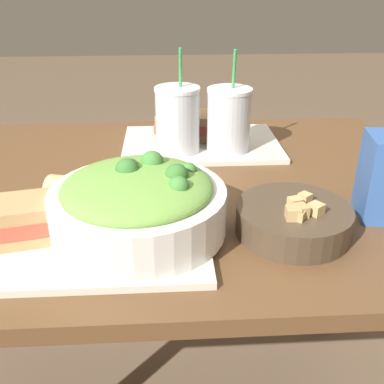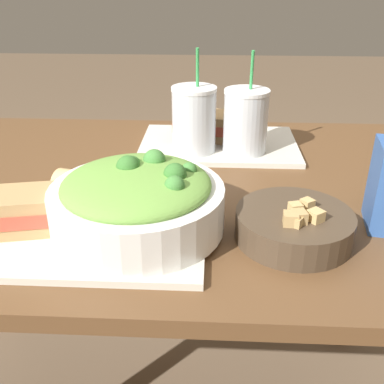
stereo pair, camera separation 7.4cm
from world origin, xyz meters
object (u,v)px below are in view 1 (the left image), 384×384
(drink_cup_dark, at_px, (178,122))
(drink_cup_red, at_px, (229,122))
(sandwich_near, at_px, (26,219))
(napkin_folded, at_px, (125,184))
(salad_bowl, at_px, (141,202))
(soup_bowl, at_px, (293,219))
(baguette_near, at_px, (93,194))
(sandwich_far, at_px, (189,125))

(drink_cup_dark, bearing_deg, drink_cup_red, -0.00)
(drink_cup_red, bearing_deg, sandwich_near, -135.25)
(napkin_folded, bearing_deg, sandwich_near, -123.40)
(salad_bowl, height_order, drink_cup_red, drink_cup_red)
(sandwich_near, relative_size, napkin_folded, 0.90)
(drink_cup_dark, distance_m, napkin_folded, 0.21)
(salad_bowl, relative_size, drink_cup_dark, 1.20)
(salad_bowl, xyz_separation_m, soup_bowl, (0.25, -0.01, -0.04))
(salad_bowl, xyz_separation_m, baguette_near, (-0.09, 0.08, -0.02))
(sandwich_near, distance_m, sandwich_far, 0.54)
(baguette_near, height_order, napkin_folded, baguette_near)
(sandwich_far, relative_size, napkin_folded, 0.97)
(salad_bowl, distance_m, sandwich_far, 0.46)
(drink_cup_red, bearing_deg, baguette_near, -134.86)
(drink_cup_red, bearing_deg, napkin_folded, -145.68)
(salad_bowl, distance_m, soup_bowl, 0.25)
(salad_bowl, relative_size, sandwich_near, 1.70)
(sandwich_near, xyz_separation_m, baguette_near, (0.09, 0.09, -0.00))
(sandwich_far, bearing_deg, napkin_folded, -107.77)
(baguette_near, height_order, drink_cup_dark, drink_cup_dark)
(soup_bowl, height_order, sandwich_far, sandwich_far)
(baguette_near, xyz_separation_m, drink_cup_red, (0.28, 0.28, 0.04))
(soup_bowl, xyz_separation_m, sandwich_near, (-0.43, -0.00, 0.02))
(drink_cup_red, relative_size, napkin_folded, 1.25)
(sandwich_near, height_order, sandwich_far, same)
(soup_bowl, height_order, baguette_near, baguette_near)
(sandwich_near, distance_m, napkin_folded, 0.25)
(sandwich_near, bearing_deg, drink_cup_red, 33.05)
(soup_bowl, bearing_deg, baguette_near, 166.15)
(sandwich_near, relative_size, drink_cup_red, 0.72)
(napkin_folded, bearing_deg, sandwich_far, 59.67)
(baguette_near, relative_size, napkin_folded, 0.93)
(soup_bowl, bearing_deg, drink_cup_red, 99.61)
(salad_bowl, distance_m, baguette_near, 0.12)
(salad_bowl, distance_m, drink_cup_red, 0.40)
(soup_bowl, relative_size, napkin_folded, 1.03)
(sandwich_near, xyz_separation_m, sandwich_far, (0.28, 0.46, -0.00))
(sandwich_far, height_order, drink_cup_dark, drink_cup_dark)
(drink_cup_red, height_order, napkin_folded, drink_cup_red)
(sandwich_near, relative_size, sandwich_far, 0.93)
(salad_bowl, relative_size, soup_bowl, 1.49)
(baguette_near, distance_m, drink_cup_red, 0.40)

